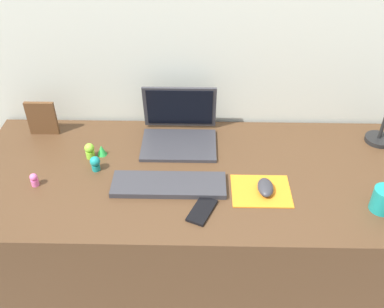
{
  "coord_description": "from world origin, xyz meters",
  "views": [
    {
      "loc": [
        -0.01,
        -1.25,
        1.79
      ],
      "look_at": [
        -0.04,
        0.0,
        0.83
      ],
      "focal_mm": 40.75,
      "sensor_mm": 36.0,
      "label": 1
    }
  ],
  "objects_px": {
    "toy_figurine_pink": "(34,180)",
    "mouse": "(265,187)",
    "laptop": "(179,128)",
    "coffee_mug": "(384,200)",
    "toy_figurine_lime": "(90,151)",
    "cell_phone": "(202,211)",
    "keyboard": "(169,185)",
    "toy_figurine_teal": "(95,163)",
    "toy_figurine_green": "(102,150)",
    "picture_frame": "(42,118)"
  },
  "relations": [
    {
      "from": "keyboard",
      "to": "laptop",
      "type": "bearing_deg",
      "value": 85.18
    },
    {
      "from": "mouse",
      "to": "toy_figurine_teal",
      "type": "relative_size",
      "value": 1.6
    },
    {
      "from": "toy_figurine_teal",
      "to": "toy_figurine_pink",
      "type": "height_order",
      "value": "toy_figurine_teal"
    },
    {
      "from": "laptop",
      "to": "coffee_mug",
      "type": "distance_m",
      "value": 0.81
    },
    {
      "from": "laptop",
      "to": "keyboard",
      "type": "distance_m",
      "value": 0.3
    },
    {
      "from": "toy_figurine_pink",
      "to": "toy_figurine_green",
      "type": "xyz_separation_m",
      "value": [
        0.21,
        0.19,
        -0.0
      ]
    },
    {
      "from": "mouse",
      "to": "toy_figurine_lime",
      "type": "height_order",
      "value": "toy_figurine_lime"
    },
    {
      "from": "cell_phone",
      "to": "toy_figurine_lime",
      "type": "xyz_separation_m",
      "value": [
        -0.44,
        0.29,
        0.03
      ]
    },
    {
      "from": "laptop",
      "to": "cell_phone",
      "type": "bearing_deg",
      "value": -77.52
    },
    {
      "from": "cell_phone",
      "to": "toy_figurine_lime",
      "type": "bearing_deg",
      "value": 170.11
    },
    {
      "from": "mouse",
      "to": "coffee_mug",
      "type": "xyz_separation_m",
      "value": [
        0.38,
        -0.08,
        0.02
      ]
    },
    {
      "from": "cell_phone",
      "to": "toy_figurine_teal",
      "type": "bearing_deg",
      "value": 175.57
    },
    {
      "from": "keyboard",
      "to": "cell_phone",
      "type": "bearing_deg",
      "value": -46.18
    },
    {
      "from": "mouse",
      "to": "laptop",
      "type": "bearing_deg",
      "value": 135.0
    },
    {
      "from": "laptop",
      "to": "toy_figurine_teal",
      "type": "distance_m",
      "value": 0.37
    },
    {
      "from": "coffee_mug",
      "to": "toy_figurine_lime",
      "type": "height_order",
      "value": "coffee_mug"
    },
    {
      "from": "toy_figurine_lime",
      "to": "toy_figurine_pink",
      "type": "height_order",
      "value": "toy_figurine_lime"
    },
    {
      "from": "cell_phone",
      "to": "keyboard",
      "type": "bearing_deg",
      "value": 157.54
    },
    {
      "from": "keyboard",
      "to": "toy_figurine_teal",
      "type": "height_order",
      "value": "toy_figurine_teal"
    },
    {
      "from": "coffee_mug",
      "to": "laptop",
      "type": "bearing_deg",
      "value": 150.51
    },
    {
      "from": "keyboard",
      "to": "mouse",
      "type": "distance_m",
      "value": 0.34
    },
    {
      "from": "laptop",
      "to": "coffee_mug",
      "type": "height_order",
      "value": "laptop"
    },
    {
      "from": "keyboard",
      "to": "toy_figurine_pink",
      "type": "xyz_separation_m",
      "value": [
        -0.48,
        -0.0,
        0.02
      ]
    },
    {
      "from": "keyboard",
      "to": "toy_figurine_teal",
      "type": "distance_m",
      "value": 0.3
    },
    {
      "from": "laptop",
      "to": "keyboard",
      "type": "bearing_deg",
      "value": -94.82
    },
    {
      "from": "cell_phone",
      "to": "toy_figurine_green",
      "type": "bearing_deg",
      "value": 165.64
    },
    {
      "from": "cell_phone",
      "to": "toy_figurine_green",
      "type": "relative_size",
      "value": 2.97
    },
    {
      "from": "mouse",
      "to": "toy_figurine_lime",
      "type": "xyz_separation_m",
      "value": [
        -0.66,
        0.19,
        0.01
      ]
    },
    {
      "from": "toy_figurine_green",
      "to": "toy_figurine_teal",
      "type": "bearing_deg",
      "value": -93.07
    },
    {
      "from": "toy_figurine_pink",
      "to": "coffee_mug",
      "type": "bearing_deg",
      "value": -4.62
    },
    {
      "from": "toy_figurine_pink",
      "to": "mouse",
      "type": "bearing_deg",
      "value": -1.34
    },
    {
      "from": "picture_frame",
      "to": "toy_figurine_green",
      "type": "relative_size",
      "value": 3.48
    },
    {
      "from": "laptop",
      "to": "coffee_mug",
      "type": "bearing_deg",
      "value": -29.49
    },
    {
      "from": "laptop",
      "to": "toy_figurine_lime",
      "type": "xyz_separation_m",
      "value": [
        -0.34,
        -0.13,
        -0.02
      ]
    },
    {
      "from": "laptop",
      "to": "toy_figurine_pink",
      "type": "relative_size",
      "value": 5.89
    },
    {
      "from": "picture_frame",
      "to": "toy_figurine_pink",
      "type": "xyz_separation_m",
      "value": [
        0.06,
        -0.33,
        -0.05
      ]
    },
    {
      "from": "coffee_mug",
      "to": "toy_figurine_pink",
      "type": "relative_size",
      "value": 1.71
    },
    {
      "from": "keyboard",
      "to": "coffee_mug",
      "type": "bearing_deg",
      "value": -7.7
    },
    {
      "from": "keyboard",
      "to": "toy_figurine_teal",
      "type": "bearing_deg",
      "value": 162.19
    },
    {
      "from": "mouse",
      "to": "toy_figurine_lime",
      "type": "distance_m",
      "value": 0.69
    },
    {
      "from": "toy_figurine_green",
      "to": "picture_frame",
      "type": "bearing_deg",
      "value": 152.07
    },
    {
      "from": "mouse",
      "to": "toy_figurine_green",
      "type": "height_order",
      "value": "toy_figurine_green"
    },
    {
      "from": "laptop",
      "to": "keyboard",
      "type": "relative_size",
      "value": 0.73
    },
    {
      "from": "mouse",
      "to": "cell_phone",
      "type": "xyz_separation_m",
      "value": [
        -0.23,
        -0.1,
        -0.02
      ]
    },
    {
      "from": "cell_phone",
      "to": "coffee_mug",
      "type": "xyz_separation_m",
      "value": [
        0.61,
        0.03,
        0.04
      ]
    },
    {
      "from": "toy_figurine_lime",
      "to": "toy_figurine_green",
      "type": "height_order",
      "value": "toy_figurine_lime"
    },
    {
      "from": "coffee_mug",
      "to": "toy_figurine_teal",
      "type": "distance_m",
      "value": 1.03
    },
    {
      "from": "laptop",
      "to": "mouse",
      "type": "distance_m",
      "value": 0.45
    },
    {
      "from": "laptop",
      "to": "picture_frame",
      "type": "height_order",
      "value": "laptop"
    },
    {
      "from": "toy_figurine_pink",
      "to": "keyboard",
      "type": "bearing_deg",
      "value": 0.06
    }
  ]
}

